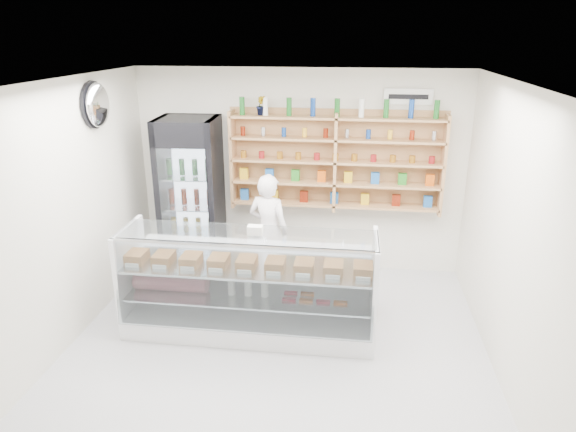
# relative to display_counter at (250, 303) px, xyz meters

# --- Properties ---
(room) EXTENTS (5.00, 5.00, 5.00)m
(room) POSITION_rel_display_counter_xyz_m (0.35, -0.65, 1.06)
(room) COLOR #A5A5A9
(room) RESTS_ON ground
(display_counter) EXTENTS (2.79, 0.83, 1.21)m
(display_counter) POSITION_rel_display_counter_xyz_m (0.00, 0.00, 0.00)
(display_counter) COLOR white
(display_counter) RESTS_ON floor
(shop_worker) EXTENTS (0.65, 0.52, 1.54)m
(shop_worker) POSITION_rel_display_counter_xyz_m (0.03, 1.15, 0.43)
(shop_worker) COLOR white
(shop_worker) RESTS_ON floor
(drinks_cooler) EXTENTS (0.83, 0.81, 2.18)m
(drinks_cooler) POSITION_rel_display_counter_xyz_m (-1.09, 1.44, 0.76)
(drinks_cooler) COLOR black
(drinks_cooler) RESTS_ON floor
(wall_shelving) EXTENTS (2.84, 0.28, 1.33)m
(wall_shelving) POSITION_rel_display_counter_xyz_m (0.85, 1.69, 1.25)
(wall_shelving) COLOR tan
(wall_shelving) RESTS_ON back_wall
(potted_plant) EXTENTS (0.16, 0.14, 0.26)m
(potted_plant) POSITION_rel_display_counter_xyz_m (-0.14, 1.69, 1.98)
(potted_plant) COLOR #1E6626
(potted_plant) RESTS_ON wall_shelving
(security_mirror) EXTENTS (0.15, 0.50, 0.50)m
(security_mirror) POSITION_rel_display_counter_xyz_m (-1.82, 0.55, 2.11)
(security_mirror) COLOR silver
(security_mirror) RESTS_ON left_wall
(wall_sign) EXTENTS (0.62, 0.03, 0.20)m
(wall_sign) POSITION_rel_display_counter_xyz_m (1.75, 1.82, 2.11)
(wall_sign) COLOR white
(wall_sign) RESTS_ON back_wall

